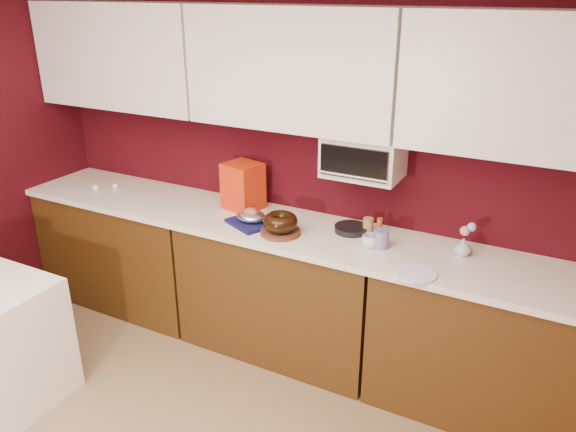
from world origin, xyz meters
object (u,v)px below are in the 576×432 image
at_px(toaster_oven, 364,156).
at_px(blue_jar, 381,239).
at_px(bundt_cake, 280,222).
at_px(coffee_mug, 370,240).
at_px(foil_ham_nest, 251,216).
at_px(pandoro_box, 243,186).
at_px(flower_vase, 463,246).

xyz_separation_m(toaster_oven, blue_jar, (0.20, -0.18, -0.42)).
height_order(bundt_cake, coffee_mug, bundt_cake).
relative_size(foil_ham_nest, pandoro_box, 0.60).
height_order(bundt_cake, flower_vase, bundt_cake).
height_order(foil_ham_nest, pandoro_box, pandoro_box).
xyz_separation_m(toaster_oven, pandoro_box, (-0.83, -0.02, -0.32)).
distance_m(foil_ham_nest, pandoro_box, 0.30).
bearing_deg(pandoro_box, blue_jar, 4.56).
xyz_separation_m(bundt_cake, blue_jar, (0.60, 0.10, -0.03)).
bearing_deg(pandoro_box, flower_vase, 11.79).
xyz_separation_m(toaster_oven, coffee_mug, (0.14, -0.21, -0.43)).
bearing_deg(coffee_mug, pandoro_box, 169.43).
bearing_deg(flower_vase, toaster_oven, 174.75).
relative_size(toaster_oven, blue_jar, 4.16).
bearing_deg(pandoro_box, toaster_oven, 14.77).
xyz_separation_m(bundt_cake, foil_ham_nest, (-0.24, 0.05, -0.03)).
relative_size(foil_ham_nest, flower_vase, 1.67).
height_order(toaster_oven, foil_ham_nest, toaster_oven).
distance_m(toaster_oven, bundt_cake, 0.63).
relative_size(pandoro_box, flower_vase, 2.78).
bearing_deg(blue_jar, bundt_cake, -170.15).
xyz_separation_m(coffee_mug, flower_vase, (0.49, 0.15, 0.01)).
height_order(foil_ham_nest, coffee_mug, coffee_mug).
xyz_separation_m(foil_ham_nest, blue_jar, (0.84, 0.06, -0.00)).
relative_size(bundt_cake, foil_ham_nest, 1.13).
xyz_separation_m(toaster_oven, foil_ham_nest, (-0.64, -0.24, -0.42)).
bearing_deg(coffee_mug, blue_jar, 26.61).
height_order(pandoro_box, flower_vase, pandoro_box).
relative_size(bundt_cake, pandoro_box, 0.68).
bearing_deg(blue_jar, flower_vase, 15.38).
bearing_deg(blue_jar, toaster_oven, 137.69).
bearing_deg(foil_ham_nest, toaster_oven, 20.33).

